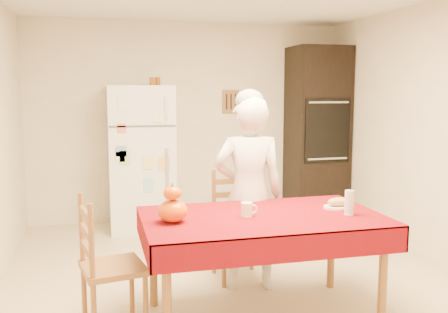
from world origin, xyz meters
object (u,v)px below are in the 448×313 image
object	(u,v)px
dining_table	(262,225)
bread_plate	(339,207)
seated_woman	(249,194)
chair_far	(237,220)
oven_cabinet	(317,133)
refrigerator	(141,158)
coffee_mug	(247,210)
chair_left	(103,261)
wine_glass	(349,203)
pumpkin_lower	(173,211)

from	to	relation	value
dining_table	bread_plate	xyz separation A→B (m)	(0.63, 0.06, 0.08)
seated_woman	bread_plate	world-z (taller)	seated_woman
chair_far	oven_cabinet	bearing A→B (deg)	47.76
refrigerator	coffee_mug	size ratio (longest dim) A/B	17.00
chair_far	dining_table	bearing A→B (deg)	-94.45
oven_cabinet	chair_left	xyz separation A→B (m)	(-2.75, -2.65, -0.59)
chair_far	seated_woman	bearing A→B (deg)	-85.82
dining_table	wine_glass	bearing A→B (deg)	-12.49
seated_woman	oven_cabinet	bearing A→B (deg)	-115.74
refrigerator	coffee_mug	world-z (taller)	refrigerator
refrigerator	dining_table	size ratio (longest dim) A/B	1.00
seated_woman	wine_glass	world-z (taller)	seated_woman
dining_table	chair_left	xyz separation A→B (m)	(-1.11, 0.03, -0.18)
refrigerator	chair_far	xyz separation A→B (m)	(0.68, -1.80, -0.34)
refrigerator	dining_table	bearing A→B (deg)	-76.49
coffee_mug	pumpkin_lower	size ratio (longest dim) A/B	0.49
chair_far	chair_left	distance (m)	1.41
seated_woman	chair_left	bearing A→B (deg)	34.96
seated_woman	refrigerator	bearing A→B (deg)	-60.44
bread_plate	wine_glass	bearing A→B (deg)	-96.08
oven_cabinet	seated_woman	world-z (taller)	oven_cabinet
coffee_mug	chair_far	bearing A→B (deg)	79.03
chair_left	chair_far	bearing A→B (deg)	-66.16
refrigerator	pumpkin_lower	size ratio (longest dim) A/B	8.32
chair_far	chair_left	size ratio (longest dim) A/B	1.00
oven_cabinet	wine_glass	bearing A→B (deg)	-110.19
refrigerator	dining_table	xyz separation A→B (m)	(0.63, -2.64, -0.16)
coffee_mug	wine_glass	world-z (taller)	wine_glass
chair_far	coffee_mug	bearing A→B (deg)	-102.34
refrigerator	oven_cabinet	bearing A→B (deg)	1.18
pumpkin_lower	bread_plate	world-z (taller)	pumpkin_lower
refrigerator	chair_left	distance (m)	2.67
seated_woman	pumpkin_lower	world-z (taller)	seated_woman
coffee_mug	bread_plate	bearing A→B (deg)	5.47
oven_cabinet	seated_woman	distance (m)	2.66
chair_far	coffee_mug	xyz separation A→B (m)	(-0.16, -0.85, 0.30)
refrigerator	wine_glass	xyz separation A→B (m)	(1.24, -2.78, -0.00)
seated_woman	wine_glass	distance (m)	0.88
bread_plate	chair_far	bearing A→B (deg)	126.95
dining_table	chair_far	world-z (taller)	chair_far
chair_left	seated_woman	world-z (taller)	seated_woman
coffee_mug	chair_left	bearing A→B (deg)	177.58
chair_left	seated_woman	distance (m)	1.33
dining_table	wine_glass	world-z (taller)	wine_glass
seated_woman	coffee_mug	xyz separation A→B (m)	(-0.19, -0.57, 0.01)
refrigerator	bread_plate	world-z (taller)	refrigerator
pumpkin_lower	dining_table	bearing A→B (deg)	2.51
pumpkin_lower	wine_glass	xyz separation A→B (m)	(1.25, -0.11, 0.01)
refrigerator	chair_far	size ratio (longest dim) A/B	1.79
bread_plate	oven_cabinet	bearing A→B (deg)	68.82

